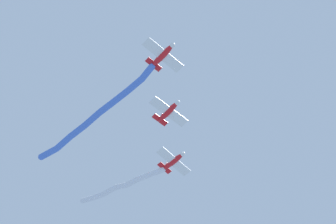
% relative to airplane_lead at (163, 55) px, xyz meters
% --- Properties ---
extents(airplane_lead, '(5.25, 5.94, 1.62)m').
position_rel_airplane_lead_xyz_m(airplane_lead, '(0.00, 0.00, 0.00)').
color(airplane_lead, red).
extents(smoke_trail_lead, '(19.60, 11.52, 3.58)m').
position_rel_airplane_lead_xyz_m(smoke_trail_lead, '(-10.88, 7.11, -1.17)').
color(smoke_trail_lead, '#4C75DB').
extents(airplane_left_wing, '(5.27, 5.89, 1.62)m').
position_rel_airplane_lead_xyz_m(airplane_left_wing, '(-0.81, 9.21, 0.25)').
color(airplane_left_wing, red).
extents(airplane_right_wing, '(5.11, 6.15, 1.62)m').
position_rel_airplane_lead_xyz_m(airplane_right_wing, '(-1.61, 18.43, 0.50)').
color(airplane_right_wing, red).
extents(smoke_trail_right_wing, '(15.75, 6.64, 3.13)m').
position_rel_airplane_lead_xyz_m(smoke_trail_right_wing, '(-10.95, 22.67, 1.55)').
color(smoke_trail_right_wing, white).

